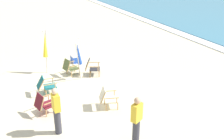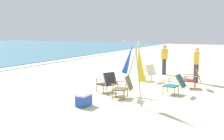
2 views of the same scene
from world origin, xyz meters
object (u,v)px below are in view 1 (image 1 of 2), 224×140
Objects in this scene: umbrella_furled_blue at (78,54)px; person_near_chairs at (136,121)px; beach_chair_mid_center at (91,67)px; beach_chair_front_right at (44,103)px; beach_chair_far_center at (107,97)px; cooler_box at (75,59)px; beach_chair_front_left at (70,67)px; umbrella_furled_yellow at (45,45)px; beach_chair_back_left at (46,85)px; person_by_waterline at (57,111)px.

umbrella_furled_blue is 1.23× the size of person_near_chairs.
beach_chair_front_right is at bearing -49.84° from beach_chair_mid_center.
beach_chair_mid_center is (-2.97, 0.57, -0.00)m from beach_chair_far_center.
umbrella_furled_blue is at bearing -13.04° from cooler_box.
beach_chair_front_left reaches higher than beach_chair_far_center.
beach_chair_mid_center is at bearing 5.93° from cooler_box.
beach_chair_far_center is 0.39× the size of umbrella_furled_yellow.
beach_chair_far_center is 4.91m from cooler_box.
beach_chair_front_right is 0.40× the size of umbrella_furled_blue.
umbrella_furled_yellow is 1.94m from umbrella_furled_blue.
beach_chair_back_left is (0.90, -2.39, -0.01)m from beach_chair_mid_center.
umbrella_furled_blue is at bearing 13.02° from beach_chair_front_left.
beach_chair_back_left is 0.40× the size of umbrella_furled_blue.
beach_chair_front_left is 0.50× the size of person_near_chairs.
umbrella_furled_yellow is at bearing -170.20° from person_near_chairs.
beach_chair_front_right is at bearing -15.22° from beach_chair_back_left.
umbrella_furled_yellow reaches higher than beach_chair_mid_center.
cooler_box is at bearing 156.40° from person_by_waterline.
person_by_waterline is at bearing -71.14° from beach_chair_far_center.
person_near_chairs is (6.51, 1.12, -0.55)m from umbrella_furled_yellow.
beach_chair_front_right is 0.50× the size of person_by_waterline.
umbrella_furled_yellow is at bearing -163.62° from beach_chair_far_center.
cooler_box is (-5.60, 2.45, -0.64)m from person_by_waterline.
beach_chair_front_right reaches higher than beach_chair_mid_center.
umbrella_furled_yellow is 5.03m from person_by_waterline.
beach_chair_front_left is (-3.42, -0.35, 0.00)m from beach_chair_far_center.
beach_chair_front_left is at bearing -166.98° from umbrella_furled_blue.
beach_chair_far_center is 0.41× the size of umbrella_furled_blue.
beach_chair_front_right is at bearing -105.62° from beach_chair_far_center.
umbrella_furled_blue is at bearing 134.06° from beach_chair_front_right.
beach_chair_front_right is 3.37m from beach_chair_front_left.
umbrella_furled_yellow is 6.63m from person_near_chairs.
beach_chair_far_center is at bearing 16.38° from umbrella_furled_yellow.
beach_chair_front_right is 1.40m from person_by_waterline.
beach_chair_back_left is 2.82m from person_by_waterline.
beach_chair_mid_center is at bearing 55.34° from umbrella_furled_yellow.
umbrella_furled_yellow reaches higher than person_by_waterline.
beach_chair_front_right is at bearing -144.19° from person_near_chairs.
beach_chair_front_right reaches higher than cooler_box.
person_by_waterline reaches higher than beach_chair_front_right.
beach_chair_back_left is (-2.07, -1.82, -0.01)m from beach_chair_far_center.
cooler_box is at bearing 112.57° from umbrella_furled_yellow.
beach_chair_far_center is 3.44m from beach_chair_front_left.
umbrella_furled_blue reaches higher than beach_chair_front_right.
person_near_chairs is (4.90, 0.04, -0.47)m from umbrella_furled_blue.
beach_chair_back_left is 2.43m from umbrella_furled_yellow.
beach_chair_mid_center is 1.95m from cooler_box.
umbrella_furled_yellow is (-3.60, 0.97, 0.96)m from beach_chair_front_right.
beach_chair_front_left is at bearing -116.35° from beach_chair_mid_center.
cooler_box is (-1.92, -0.20, -0.23)m from beach_chair_mid_center.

